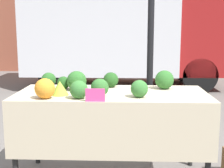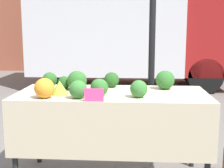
{
  "view_description": "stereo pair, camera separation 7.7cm",
  "coord_description": "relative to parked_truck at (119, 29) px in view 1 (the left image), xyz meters",
  "views": [
    {
      "loc": [
        0.12,
        -2.85,
        1.43
      ],
      "look_at": [
        0.0,
        0.0,
        0.94
      ],
      "focal_mm": 50.0,
      "sensor_mm": 36.0,
      "label": 1
    },
    {
      "loc": [
        0.19,
        -2.85,
        1.43
      ],
      "look_at": [
        0.0,
        0.0,
        0.94
      ],
      "focal_mm": 50.0,
      "sensor_mm": 36.0,
      "label": 2
    }
  ],
  "objects": [
    {
      "name": "broccoli_head_3",
      "position": [
        0.01,
        -4.86,
        -0.54
      ],
      "size": [
        0.15,
        0.15,
        0.15
      ],
      "color": "#23511E",
      "rests_on": "market_table"
    },
    {
      "name": "broccoli_head_0",
      "position": [
        -0.31,
        -5.05,
        -0.52
      ],
      "size": [
        0.19,
        0.19,
        0.19
      ],
      "color": "#2D6628",
      "rests_on": "market_table"
    },
    {
      "name": "broccoli_head_2",
      "position": [
        -0.24,
        -5.41,
        -0.54
      ],
      "size": [
        0.16,
        0.16,
        0.16
      ],
      "color": "#387533",
      "rests_on": "market_table"
    },
    {
      "name": "broccoli_head_4",
      "position": [
        0.27,
        -5.34,
        -0.54
      ],
      "size": [
        0.15,
        0.15,
        0.15
      ],
      "color": "#387533",
      "rests_on": "market_table"
    },
    {
      "name": "broccoli_head_1",
      "position": [
        -0.07,
        -5.31,
        -0.54
      ],
      "size": [
        0.16,
        0.16,
        0.16
      ],
      "color": "#336B2D",
      "rests_on": "market_table"
    },
    {
      "name": "tent_pole",
      "position": [
        0.43,
        -4.55,
        -0.24
      ],
      "size": [
        0.07,
        0.07,
        2.47
      ],
      "color": "black",
      "rests_on": "ground_plane"
    },
    {
      "name": "market_table",
      "position": [
        0.03,
        -5.2,
        -0.73
      ],
      "size": [
        1.77,
        0.8,
        0.86
      ],
      "color": "beige",
      "rests_on": "ground_plane"
    },
    {
      "name": "broccoli_head_7",
      "position": [
        -0.45,
        -4.99,
        -0.55
      ],
      "size": [
        0.13,
        0.13,
        0.13
      ],
      "color": "#23511E",
      "rests_on": "market_table"
    },
    {
      "name": "parked_truck",
      "position": [
        0.0,
        0.0,
        0.0
      ],
      "size": [
        4.9,
        2.01,
        2.76
      ],
      "color": "silver",
      "rests_on": "ground_plane"
    },
    {
      "name": "orange_cauliflower",
      "position": [
        -0.53,
        -5.42,
        -0.53
      ],
      "size": [
        0.17,
        0.17,
        0.17
      ],
      "color": "orange",
      "rests_on": "market_table"
    },
    {
      "name": "price_sign",
      "position": [
        -0.09,
        -5.52,
        -0.56
      ],
      "size": [
        0.16,
        0.01,
        0.11
      ],
      "color": "#EF4793",
      "rests_on": "market_table"
    },
    {
      "name": "romanesco_head",
      "position": [
        -0.43,
        -5.27,
        -0.55
      ],
      "size": [
        0.16,
        0.16,
        0.13
      ],
      "color": "#93B238",
      "rests_on": "market_table"
    },
    {
      "name": "broccoli_head_5",
      "position": [
        0.54,
        -4.94,
        -0.52
      ],
      "size": [
        0.18,
        0.18,
        0.18
      ],
      "color": "#2D6628",
      "rests_on": "market_table"
    },
    {
      "name": "broccoli_head_6",
      "position": [
        -0.63,
        -4.88,
        -0.54
      ],
      "size": [
        0.15,
        0.15,
        0.15
      ],
      "color": "#285B23",
      "rests_on": "market_table"
    }
  ]
}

